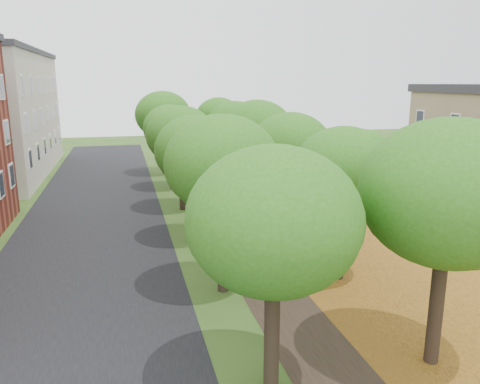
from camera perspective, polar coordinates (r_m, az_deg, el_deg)
ground at (r=14.03m, az=12.98°, el=-20.86°), size 120.00×120.00×0.00m
street_asphalt at (r=26.47m, az=-17.61°, el=-4.45°), size 8.00×70.00×0.01m
footpath at (r=26.99m, az=-1.51°, el=-3.47°), size 3.20×70.00×0.01m
leaf_verge at (r=28.45m, az=8.38°, el=-2.72°), size 7.50×70.00×0.01m
parking_lot at (r=33.37m, az=21.34°, el=-1.11°), size 9.00×16.00×0.01m
tree_row_west at (r=25.63m, az=-6.41°, el=6.39°), size 4.33×34.33×6.61m
tree_row_east at (r=26.70m, az=3.92°, el=6.72°), size 4.33×34.33×6.61m
bench at (r=19.57m, az=7.21°, el=-8.74°), size 0.68×2.00×0.93m
car_silver at (r=26.55m, az=25.39°, el=-3.44°), size 4.49×2.27×1.47m
car_red at (r=28.39m, az=22.30°, el=-2.13°), size 4.62×2.61×1.44m
car_grey at (r=30.00m, az=20.03°, el=-1.36°), size 4.50×2.81×1.22m
car_white at (r=35.41m, az=16.26°, el=1.10°), size 4.78×2.81×1.25m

